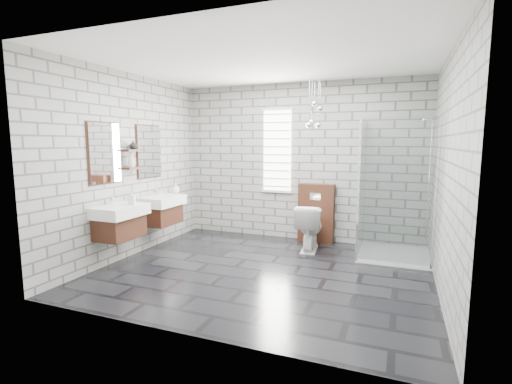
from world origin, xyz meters
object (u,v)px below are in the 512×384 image
Objects in this scene: cistern_panel at (316,213)px; shower_enclosure at (388,225)px; toilet at (309,227)px; vanity_left at (118,212)px; vanity_right at (160,202)px.

shower_enclosure is at bearing -23.95° from cistern_panel.
shower_enclosure is 2.79× the size of toilet.
shower_enclosure is at bearing 26.73° from vanity_left.
toilet is at bearing 179.27° from shower_enclosure.
vanity_left is 2.16× the size of toilet.
vanity_left and vanity_right have the same top height.
shower_enclosure reaches higher than vanity_right.
cistern_panel is at bearing 156.05° from shower_enclosure.
vanity_right is 3.50m from shower_enclosure.
shower_enclosure is (3.41, 1.72, -0.25)m from vanity_left.
vanity_left is 0.95m from vanity_right.
shower_enclosure is at bearing 12.70° from vanity_right.
vanity_right is 2.60m from cistern_panel.
toilet is (-1.16, 0.01, -0.14)m from shower_enclosure.
toilet is at bearing 37.65° from vanity_left.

